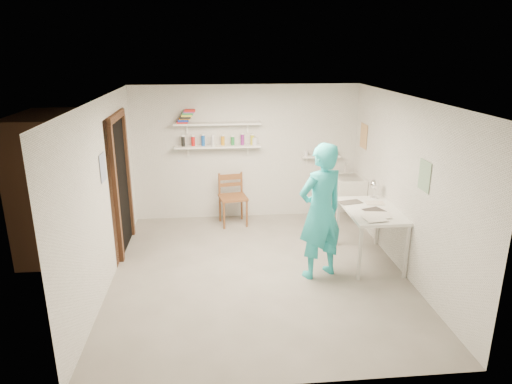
{
  "coord_description": "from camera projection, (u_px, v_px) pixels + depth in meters",
  "views": [
    {
      "loc": [
        -0.59,
        -5.71,
        3.01
      ],
      "look_at": [
        0.0,
        0.4,
        1.05
      ],
      "focal_mm": 32.0,
      "sensor_mm": 36.0,
      "label": 1
    }
  ],
  "objects": [
    {
      "name": "door_jamb_near",
      "position": [
        116.0,
        196.0,
        6.43
      ],
      "size": [
        0.06,
        0.1,
        2.0
      ],
      "primitive_type": "cube",
      "color": "brown",
      "rests_on": "ground"
    },
    {
      "name": "corridor_box",
      "position": [
        72.0,
        184.0,
        6.82
      ],
      "size": [
        1.4,
        1.5,
        2.1
      ],
      "primitive_type": "cube",
      "color": "brown",
      "rests_on": "ground"
    },
    {
      "name": "ledge_pots",
      "position": [
        321.0,
        153.0,
        8.21
      ],
      "size": [
        0.48,
        0.07,
        0.09
      ],
      "color": "silver",
      "rests_on": "ledge_shelf"
    },
    {
      "name": "door_lintel",
      "position": [
        116.0,
        116.0,
        6.58
      ],
      "size": [
        0.06,
        1.05,
        0.1
      ],
      "primitive_type": "cube",
      "color": "brown",
      "rests_on": "wall_left"
    },
    {
      "name": "poster_right_b",
      "position": [
        424.0,
        176.0,
        5.59
      ],
      "size": [
        0.01,
        0.3,
        0.38
      ],
      "primitive_type": "cube",
      "color": "#3F724C",
      "rests_on": "wall_right"
    },
    {
      "name": "poster_right_a",
      "position": [
        364.0,
        136.0,
        7.8
      ],
      "size": [
        0.01,
        0.34,
        0.42
      ],
      "primitive_type": "cube",
      "color": "#995933",
      "rests_on": "wall_right"
    },
    {
      "name": "belfast_sink",
      "position": [
        349.0,
        186.0,
        7.95
      ],
      "size": [
        0.48,
        0.6,
        0.3
      ],
      "primitive_type": "cube",
      "color": "white",
      "rests_on": "wall_right"
    },
    {
      "name": "wall_front",
      "position": [
        286.0,
        270.0,
        3.88
      ],
      "size": [
        4.0,
        0.02,
        2.4
      ],
      "primitive_type": "cube",
      "color": "silver",
      "rests_on": "ground"
    },
    {
      "name": "wall_left",
      "position": [
        103.0,
        195.0,
        5.84
      ],
      "size": [
        0.02,
        4.5,
        2.4
      ],
      "primitive_type": "cube",
      "color": "silver",
      "rests_on": "ground"
    },
    {
      "name": "shelf_upper",
      "position": [
        217.0,
        124.0,
        7.83
      ],
      "size": [
        1.5,
        0.22,
        0.03
      ],
      "primitive_type": "cube",
      "color": "white",
      "rests_on": "wall_back"
    },
    {
      "name": "wall_back",
      "position": [
        246.0,
        153.0,
        8.17
      ],
      "size": [
        4.0,
        0.02,
        2.4
      ],
      "primitive_type": "cube",
      "color": "silver",
      "rests_on": "ground"
    },
    {
      "name": "shelf_lower",
      "position": [
        218.0,
        146.0,
        7.95
      ],
      "size": [
        1.5,
        0.22,
        0.03
      ],
      "primitive_type": "cube",
      "color": "white",
      "rests_on": "wall_back"
    },
    {
      "name": "work_table",
      "position": [
        369.0,
        235.0,
        6.62
      ],
      "size": [
        0.72,
        1.2,
        0.8
      ],
      "primitive_type": "cube",
      "color": "white",
      "rests_on": "ground"
    },
    {
      "name": "ledge_shelf",
      "position": [
        321.0,
        156.0,
        8.23
      ],
      "size": [
        0.7,
        0.14,
        0.03
      ],
      "primitive_type": "cube",
      "color": "white",
      "rests_on": "wall_back"
    },
    {
      "name": "desk_lamp",
      "position": [
        375.0,
        184.0,
        6.9
      ],
      "size": [
        0.15,
        0.15,
        0.15
      ],
      "primitive_type": "sphere",
      "color": "white",
      "rests_on": "work_table"
    },
    {
      "name": "ceiling",
      "position": [
        259.0,
        98.0,
        5.66
      ],
      "size": [
        4.0,
        4.5,
        0.02
      ],
      "primitive_type": "cube",
      "color": "silver",
      "rests_on": "wall_back"
    },
    {
      "name": "door_jamb_far",
      "position": [
        128.0,
        177.0,
        7.37
      ],
      "size": [
        0.06,
        0.1,
        2.0
      ],
      "primitive_type": "cube",
      "color": "brown",
      "rests_on": "ground"
    },
    {
      "name": "floor",
      "position": [
        259.0,
        273.0,
        6.39
      ],
      "size": [
        4.0,
        4.5,
        0.02
      ],
      "primitive_type": "cube",
      "color": "slate",
      "rests_on": "ground"
    },
    {
      "name": "wooden_chair",
      "position": [
        233.0,
        197.0,
        7.97
      ],
      "size": [
        0.53,
        0.51,
        0.99
      ],
      "primitive_type": "cube",
      "rotation": [
        0.0,
        0.0,
        0.17
      ],
      "color": "brown",
      "rests_on": "ground"
    },
    {
      "name": "spray_cans",
      "position": [
        218.0,
        141.0,
        7.92
      ],
      "size": [
        1.29,
        0.06,
        0.17
      ],
      "color": "black",
      "rests_on": "shelf_lower"
    },
    {
      "name": "poster_left",
      "position": [
        103.0,
        167.0,
        5.78
      ],
      "size": [
        0.01,
        0.28,
        0.36
      ],
      "primitive_type": "cube",
      "color": "#334C7F",
      "rests_on": "wall_left"
    },
    {
      "name": "man",
      "position": [
        321.0,
        212.0,
        6.03
      ],
      "size": [
        0.8,
        0.68,
        1.86
      ],
      "primitive_type": "imported",
      "rotation": [
        0.0,
        0.0,
        3.55
      ],
      "color": "#27BDC5",
      "rests_on": "ground"
    },
    {
      "name": "book_stack",
      "position": [
        186.0,
        117.0,
        7.74
      ],
      "size": [
        0.32,
        0.14,
        0.22
      ],
      "color": "red",
      "rests_on": "shelf_upper"
    },
    {
      "name": "papers",
      "position": [
        372.0,
        208.0,
        6.49
      ],
      "size": [
        0.3,
        0.22,
        0.02
      ],
      "color": "silver",
      "rests_on": "work_table"
    },
    {
      "name": "wall_right",
      "position": [
        406.0,
        186.0,
        6.21
      ],
      "size": [
        0.02,
        4.5,
        2.4
      ],
      "primitive_type": "cube",
      "color": "silver",
      "rests_on": "ground"
    },
    {
      "name": "wall_clock",
      "position": [
        325.0,
        185.0,
        6.14
      ],
      "size": [
        0.32,
        0.17,
        0.33
      ],
      "primitive_type": "cylinder",
      "rotation": [
        1.57,
        0.0,
        0.41
      ],
      "color": "beige",
      "rests_on": "man"
    },
    {
      "name": "doorway_recess",
      "position": [
        121.0,
        186.0,
        6.9
      ],
      "size": [
        0.02,
        0.9,
        2.0
      ],
      "primitive_type": "cube",
      "color": "black",
      "rests_on": "wall_left"
    }
  ]
}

